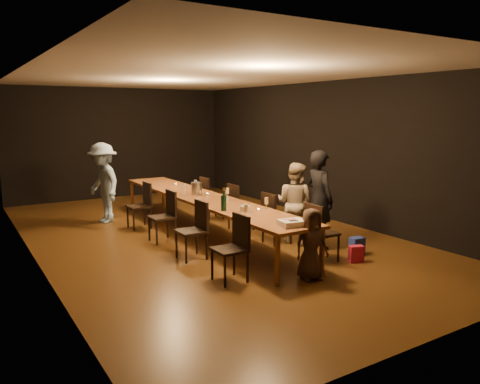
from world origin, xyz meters
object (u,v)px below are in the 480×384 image
chair_left_2 (162,217)px  champagne_bottle (224,199)px  woman_tan (295,203)px  plate_stack (245,209)px  chair_right_1 (277,218)px  chair_left_0 (230,249)px  chair_right_3 (212,198)px  woman_birthday (319,200)px  child (311,244)px  ice_bucket (197,188)px  birthday_cake (292,223)px  chair_right_0 (322,232)px  chair_left_1 (191,231)px  man_blue (103,183)px  chair_right_2 (241,207)px  chair_left_3 (139,206)px  table (203,199)px

chair_left_2 → champagne_bottle: (0.54, -1.31, 0.47)m
woman_tan → plate_stack: size_ratio=8.25×
chair_right_1 → chair_left_0: 2.08m
chair_right_3 → woman_birthday: 3.06m
chair_left_0 → champagne_bottle: bearing=-26.4°
child → ice_bucket: (-0.14, 3.26, 0.36)m
chair_left_2 → birthday_cake: chair_left_2 is taller
chair_left_0 → ice_bucket: 2.88m
chair_right_0 → chair_left_2: size_ratio=1.00×
child → ice_bucket: size_ratio=4.34×
chair_left_1 → champagne_bottle: size_ratio=2.46×
chair_right_3 → man_blue: size_ratio=0.54×
chair_left_1 → woman_tan: bearing=-93.6°
chair_right_2 → chair_left_0: same height
chair_left_3 → man_blue: (-0.45, 0.88, 0.39)m
chair_left_2 → child: (1.01, -2.94, 0.04)m
chair_left_2 → woman_birthday: 2.83m
chair_right_2 → champagne_bottle: 1.82m
chair_right_0 → man_blue: 4.98m
chair_left_0 → chair_left_3: bearing=0.0°
chair_left_1 → chair_left_2: size_ratio=1.00×
chair_right_1 → chair_right_2: 1.20m
plate_stack → chair_left_0: bearing=-133.8°
man_blue → chair_left_3: bearing=20.2°
woman_birthday → birthday_cake: woman_birthday is taller
plate_stack → chair_right_3: bearing=71.8°
chair_left_1 → man_blue: size_ratio=0.54×
chair_left_2 → child: size_ratio=0.91×
chair_left_0 → ice_bucket: ice_bucket is taller
chair_left_1 → woman_tan: 2.02m
chair_left_0 → child: child is taller
chair_left_0 → plate_stack: chair_left_0 is taller
birthday_cake → plate_stack: size_ratio=2.26×
chair_right_2 → woman_tan: bearing=12.8°
chair_right_0 → birthday_cake: chair_right_0 is taller
chair_right_3 → plate_stack: bearing=-18.2°
chair_left_1 → chair_left_3: size_ratio=1.00×
chair_left_2 → woman_tan: bearing=-123.5°
chair_left_1 → champagne_bottle: champagne_bottle is taller
chair_right_1 → woman_birthday: 0.84m
chair_left_0 → chair_left_2: (0.00, 2.40, 0.00)m
chair_left_2 → plate_stack: bearing=-153.5°
table → ice_bucket: ice_bucket is taller
chair_right_2 → champagne_bottle: champagne_bottle is taller
chair_right_0 → table: bearing=-160.5°
woman_tan → champagne_bottle: woman_tan is taller
chair_left_2 → birthday_cake: (0.83, -2.72, 0.33)m
child → chair_left_2: bearing=119.5°
chair_right_3 → ice_bucket: size_ratio=3.96×
ice_bucket → woman_tan: bearing=-55.5°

